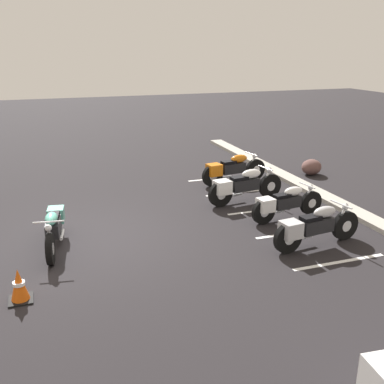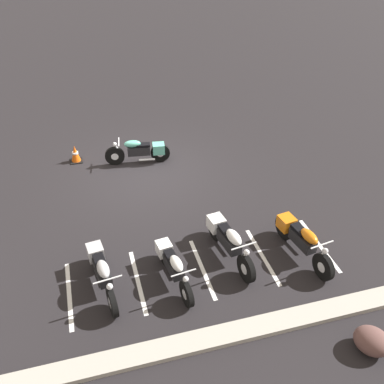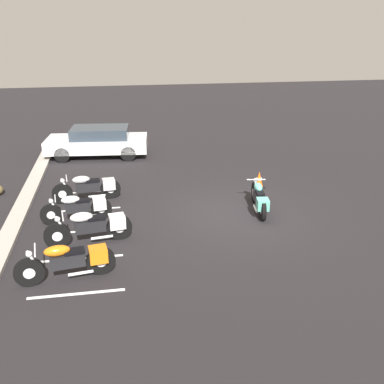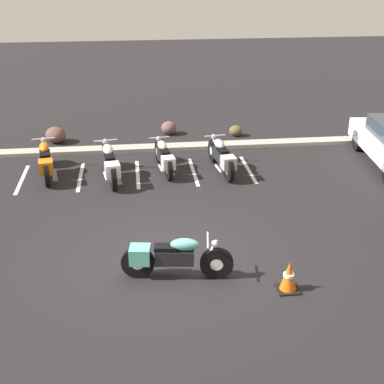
{
  "view_description": "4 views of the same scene",
  "coord_description": "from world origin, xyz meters",
  "views": [
    {
      "loc": [
        9.36,
        -0.8,
        4.09
      ],
      "look_at": [
        -0.4,
        2.56,
        0.74
      ],
      "focal_mm": 42.0,
      "sensor_mm": 36.0,
      "label": 1
    },
    {
      "loc": [
        1.89,
        12.11,
        7.78
      ],
      "look_at": [
        -0.81,
        2.49,
        0.79
      ],
      "focal_mm": 42.0,
      "sensor_mm": 36.0,
      "label": 2
    },
    {
      "loc": [
        -12.31,
        3.53,
        5.6
      ],
      "look_at": [
        -0.09,
        1.43,
        0.84
      ],
      "focal_mm": 42.0,
      "sensor_mm": 36.0,
      "label": 3
    },
    {
      "loc": [
        -0.59,
        -9.37,
        5.67
      ],
      "look_at": [
        0.63,
        1.02,
        0.99
      ],
      "focal_mm": 50.0,
      "sensor_mm": 36.0,
      "label": 4
    }
  ],
  "objects": [
    {
      "name": "ground",
      "position": [
        0.0,
        0.0,
        0.0
      ],
      "size": [
        60.0,
        60.0,
        0.0
      ],
      "primitive_type": "plane",
      "color": "black"
    },
    {
      "name": "stall_line_0",
      "position": [
        -3.65,
        4.6,
        0.0
      ],
      "size": [
        0.1,
        2.1,
        0.0
      ],
      "primitive_type": "cube",
      "color": "white",
      "rests_on": "ground"
    },
    {
      "name": "parked_bike_3",
      "position": [
        1.88,
        4.49,
        0.47
      ],
      "size": [
        0.68,
        2.22,
        0.87
      ],
      "rotation": [
        0.0,
        0.0,
        1.7
      ],
      "color": "black",
      "rests_on": "ground"
    },
    {
      "name": "traffic_cone",
      "position": [
        2.13,
        -1.38,
        0.27
      ],
      "size": [
        0.4,
        0.4,
        0.59
      ],
      "color": "black",
      "rests_on": "ground"
    },
    {
      "name": "parked_bike_2",
      "position": [
        0.28,
        4.73,
        0.43
      ],
      "size": [
        0.65,
        2.07,
        0.82
      ],
      "rotation": [
        0.0,
        0.0,
        1.71
      ],
      "color": "black",
      "rests_on": "ground"
    },
    {
      "name": "stall_line_3",
      "position": [
        1.1,
        4.6,
        0.0
      ],
      "size": [
        0.1,
        2.1,
        0.0
      ],
      "primitive_type": "cube",
      "color": "white",
      "rests_on": "ground"
    },
    {
      "name": "concrete_curb",
      "position": [
        0.0,
        6.63,
        0.06
      ],
      "size": [
        18.0,
        0.5,
        0.12
      ],
      "primitive_type": "cube",
      "color": "#A8A399",
      "rests_on": "ground"
    },
    {
      "name": "stall_line_2",
      "position": [
        -0.48,
        4.6,
        0.0
      ],
      "size": [
        0.1,
        2.1,
        0.0
      ],
      "primitive_type": "cube",
      "color": "white",
      "rests_on": "ground"
    },
    {
      "name": "landscape_rock_2",
      "position": [
        -3.06,
        7.69,
        0.26
      ],
      "size": [
        0.93,
        0.96,
        0.52
      ],
      "primitive_type": "ellipsoid",
      "rotation": [
        0.0,
        0.0,
        2.15
      ],
      "color": "brown",
      "rests_on": "ground"
    },
    {
      "name": "landscape_rock_1",
      "position": [
        2.92,
        7.68,
        0.18
      ],
      "size": [
        0.58,
        0.58,
        0.36
      ],
      "primitive_type": "ellipsoid",
      "rotation": [
        0.0,
        0.0,
        2.74
      ],
      "color": "brown",
      "rests_on": "ground"
    },
    {
      "name": "motorcycle_teal_featured",
      "position": [
        0.04,
        -0.71,
        0.45
      ],
      "size": [
        2.13,
        0.67,
        0.84
      ],
      "rotation": [
        0.0,
        0.0,
        -0.14
      ],
      "color": "black",
      "rests_on": "ground"
    },
    {
      "name": "parked_bike_1",
      "position": [
        -1.23,
        4.29,
        0.48
      ],
      "size": [
        0.74,
        2.31,
        0.91
      ],
      "rotation": [
        0.0,
        0.0,
        1.72
      ],
      "color": "black",
      "rests_on": "ground"
    },
    {
      "name": "landscape_rock_0",
      "position": [
        0.68,
        8.14,
        0.22
      ],
      "size": [
        0.69,
        0.7,
        0.45
      ],
      "primitive_type": "ellipsoid",
      "rotation": [
        0.0,
        0.0,
        2.78
      ],
      "color": "brown",
      "rests_on": "ground"
    },
    {
      "name": "stall_line_1",
      "position": [
        -2.06,
        4.6,
        0.0
      ],
      "size": [
        0.1,
        2.1,
        0.0
      ],
      "primitive_type": "cube",
      "color": "white",
      "rests_on": "ground"
    },
    {
      "name": "parked_bike_0",
      "position": [
        -2.98,
        4.74,
        0.47
      ],
      "size": [
        0.74,
        2.26,
        0.89
      ],
      "rotation": [
        0.0,
        0.0,
        1.73
      ],
      "color": "black",
      "rests_on": "ground"
    },
    {
      "name": "stall_line_4",
      "position": [
        2.69,
        4.6,
        0.0
      ],
      "size": [
        0.1,
        2.1,
        0.0
      ],
      "primitive_type": "cube",
      "color": "white",
      "rests_on": "ground"
    }
  ]
}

